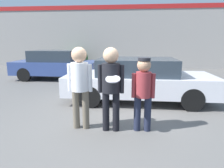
% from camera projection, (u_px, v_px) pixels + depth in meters
% --- Properties ---
extents(ground_plane, '(56.00, 56.00, 0.00)m').
position_uv_depth(ground_plane, '(112.00, 123.00, 4.77)').
color(ground_plane, '#5B5956').
extents(storefront_building, '(24.00, 0.22, 4.45)m').
position_uv_depth(storefront_building, '(127.00, 37.00, 14.51)').
color(storefront_building, gray).
rests_on(storefront_building, ground).
extents(person_left, '(0.54, 0.37, 1.81)m').
position_uv_depth(person_left, '(80.00, 80.00, 4.30)').
color(person_left, '#665B4C').
rests_on(person_left, ground).
extents(person_middle_with_frisbee, '(0.55, 0.61, 1.80)m').
position_uv_depth(person_middle_with_frisbee, '(111.00, 81.00, 4.17)').
color(person_middle_with_frisbee, black).
rests_on(person_middle_with_frisbee, ground).
extents(person_right, '(0.49, 0.32, 1.59)m').
position_uv_depth(person_right, '(143.00, 89.00, 4.20)').
color(person_right, '#1E2338').
rests_on(person_right, ground).
extents(parked_car_near, '(4.68, 1.95, 1.38)m').
position_uv_depth(parked_car_near, '(138.00, 79.00, 6.48)').
color(parked_car_near, silver).
rests_on(parked_car_near, ground).
extents(parked_car_far, '(4.20, 1.78, 1.47)m').
position_uv_depth(parked_car_far, '(55.00, 65.00, 10.25)').
color(parked_car_far, '#334784').
rests_on(parked_car_far, ground).
extents(shrub, '(1.44, 1.44, 1.44)m').
position_uv_depth(shrub, '(78.00, 58.00, 14.29)').
color(shrub, '#285B2D').
rests_on(shrub, ground).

